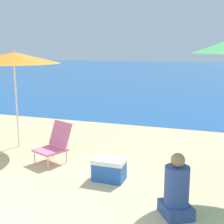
% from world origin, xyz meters
% --- Properties ---
extents(sea_water, '(60.00, 40.00, 0.01)m').
position_xyz_m(sea_water, '(0.00, 25.61, 0.00)').
color(sea_water, '#1E5699').
rests_on(sea_water, ground).
extents(beach_umbrella_orange, '(1.92, 1.92, 2.07)m').
position_xyz_m(beach_umbrella_orange, '(-1.60, 2.97, 1.91)').
color(beach_umbrella_orange, white).
rests_on(beach_umbrella_orange, ground).
extents(beach_chair_pink, '(0.69, 0.74, 0.74)m').
position_xyz_m(beach_chair_pink, '(-0.38, 2.40, 0.37)').
color(beach_chair_pink, silver).
rests_on(beach_chair_pink, ground).
extents(person_seated_near, '(0.52, 0.53, 0.84)m').
position_xyz_m(person_seated_near, '(2.04, 1.18, 0.34)').
color(person_seated_near, '#334C8C').
rests_on(person_seated_near, ground).
extents(cooler_box, '(0.52, 0.35, 0.36)m').
position_xyz_m(cooler_box, '(0.86, 1.95, 0.18)').
color(cooler_box, '#2859B2').
rests_on(cooler_box, ground).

